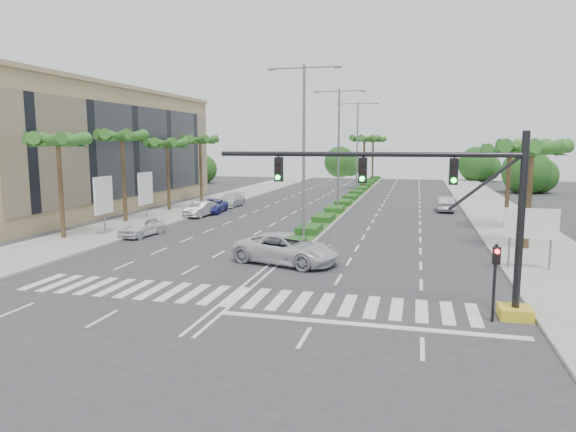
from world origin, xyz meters
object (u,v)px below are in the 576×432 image
Objects in this scene: car_parked_b at (201,209)px; car_crossing at (286,249)px; car_parked_c at (212,206)px; car_parked_a at (142,227)px; car_parked_d at (231,200)px; car_right at (445,204)px.

car_crossing reaches higher than car_parked_b.
car_crossing is at bearing -46.38° from car_parked_b.
car_parked_c is 22.68m from car_crossing.
car_parked_a reaches higher than car_parked_d.
car_parked_b is at bearing 53.20° from car_crossing.
car_parked_a is 0.68× the size of car_crossing.
car_crossing is 1.33× the size of car_right.
car_parked_a is 29.90m from car_right.
car_parked_c is (0.00, 2.58, -0.03)m from car_parked_b.
car_parked_d is at bearing 84.33° from car_parked_c.
car_parked_c is 23.26m from car_right.
car_parked_c is 5.30m from car_parked_d.
car_parked_a is 13.19m from car_parked_c.
car_parked_a is at bearing 81.05° from car_crossing.
car_right is at bearing 47.26° from car_parked_a.
car_parked_c is at bearing 49.27° from car_crossing.
car_right is at bearing 11.30° from car_parked_c.
car_right is (9.84, 25.78, -0.09)m from car_crossing.
car_parked_d is 0.79× the size of car_crossing.
car_parked_d is at bearing 3.14° from car_right.
car_parked_b is at bearing -88.57° from car_parked_d.
car_parked_c is at bearing 16.28° from car_right.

